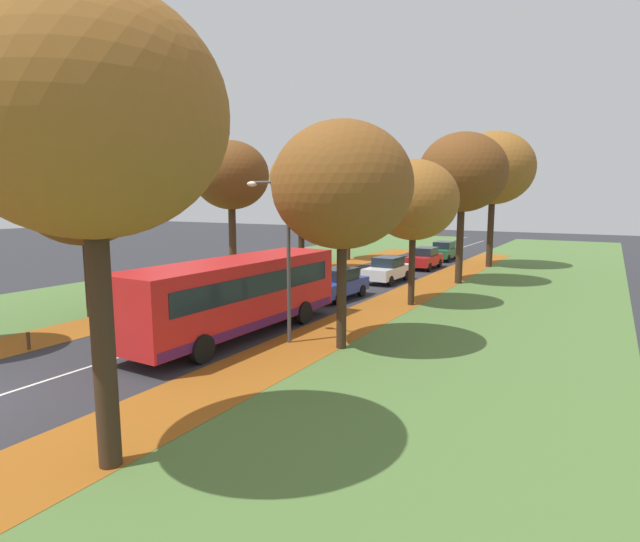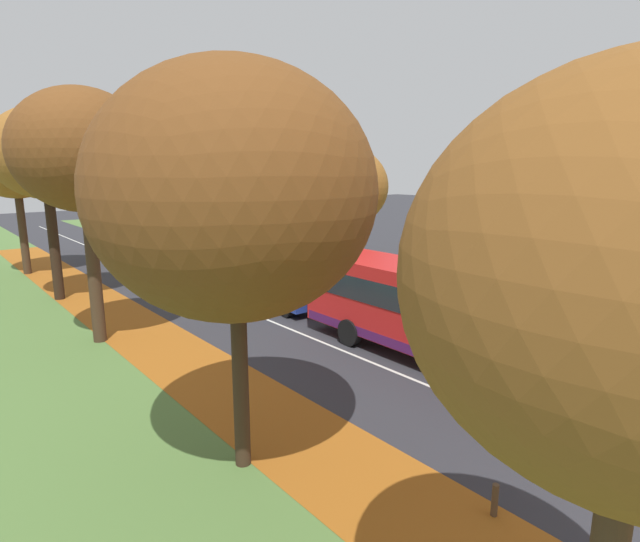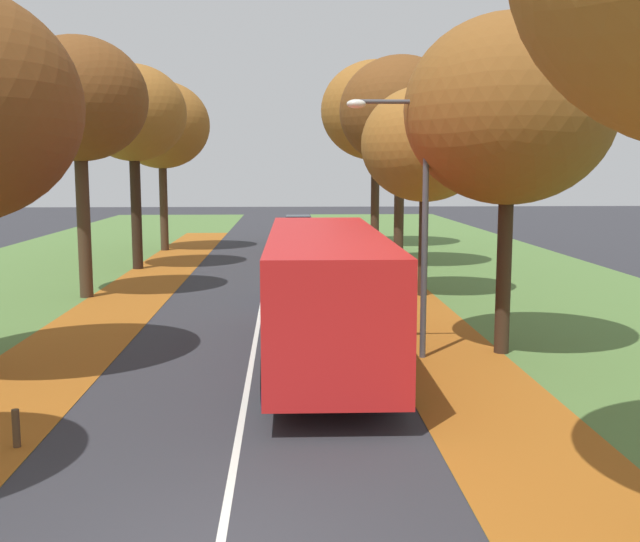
{
  "view_description": "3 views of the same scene",
  "coord_description": "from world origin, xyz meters",
  "px_view_note": "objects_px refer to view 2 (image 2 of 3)",
  "views": [
    {
      "loc": [
        14.05,
        -5.81,
        5.29
      ],
      "look_at": [
        2.24,
        14.41,
        1.91
      ],
      "focal_mm": 28.0,
      "sensor_mm": 36.0,
      "label": 1
    },
    {
      "loc": [
        -10.97,
        -0.31,
        6.15
      ],
      "look_at": [
        0.77,
        13.77,
        2.35
      ],
      "focal_mm": 28.0,
      "sensor_mm": 36.0,
      "label": 2
    },
    {
      "loc": [
        0.79,
        -7.88,
        4.41
      ],
      "look_at": [
        1.79,
        13.64,
        1.46
      ],
      "focal_mm": 42.0,
      "sensor_mm": 36.0,
      "label": 3
    }
  ],
  "objects_px": {
    "car_blue_lead": "(284,290)",
    "car_white_following": "(218,268)",
    "tree_right_far": "(260,155)",
    "car_green_fourth_in_line": "(128,241)",
    "tree_left_near": "(234,193)",
    "bollard_third": "(495,500)",
    "tree_left_mid": "(83,152)",
    "bus": "(439,311)",
    "tree_left_far": "(44,154)",
    "tree_right_distant": "(192,147)",
    "tree_left_distant": "(14,158)",
    "tree_right_mid": "(343,187)",
    "tree_right_near": "(505,179)",
    "car_red_third_in_line": "(165,251)",
    "streetlamp_right": "(474,241)"
  },
  "relations": [
    {
      "from": "tree_left_distant",
      "to": "streetlamp_right",
      "type": "xyz_separation_m",
      "value": [
        9.45,
        -23.85,
        -2.96
      ]
    },
    {
      "from": "tree_left_far",
      "to": "tree_right_far",
      "type": "bearing_deg",
      "value": 0.91
    },
    {
      "from": "tree_right_distant",
      "to": "bollard_third",
      "type": "bearing_deg",
      "value": -106.96
    },
    {
      "from": "tree_right_far",
      "to": "car_blue_lead",
      "type": "height_order",
      "value": "tree_right_far"
    },
    {
      "from": "tree_right_far",
      "to": "car_blue_lead",
      "type": "distance_m",
      "value": 11.09
    },
    {
      "from": "tree_right_far",
      "to": "car_green_fourth_in_line",
      "type": "bearing_deg",
      "value": 110.82
    },
    {
      "from": "tree_left_mid",
      "to": "tree_right_distant",
      "type": "relative_size",
      "value": 0.84
    },
    {
      "from": "bollard_third",
      "to": "streetlamp_right",
      "type": "relative_size",
      "value": 0.1
    },
    {
      "from": "bus",
      "to": "streetlamp_right",
      "type": "bearing_deg",
      "value": 4.9
    },
    {
      "from": "tree_right_far",
      "to": "tree_right_distant",
      "type": "bearing_deg",
      "value": 89.99
    },
    {
      "from": "tree_left_near",
      "to": "car_white_following",
      "type": "height_order",
      "value": "tree_left_near"
    },
    {
      "from": "tree_right_near",
      "to": "tree_right_far",
      "type": "xyz_separation_m",
      "value": [
        -0.08,
        16.05,
        1.15
      ]
    },
    {
      "from": "tree_left_mid",
      "to": "streetlamp_right",
      "type": "height_order",
      "value": "tree_left_mid"
    },
    {
      "from": "tree_left_far",
      "to": "tree_right_distant",
      "type": "relative_size",
      "value": 0.85
    },
    {
      "from": "tree_right_distant",
      "to": "car_white_following",
      "type": "relative_size",
      "value": 2.47
    },
    {
      "from": "car_blue_lead",
      "to": "tree_left_distant",
      "type": "bearing_deg",
      "value": 115.32
    },
    {
      "from": "car_blue_lead",
      "to": "car_green_fourth_in_line",
      "type": "xyz_separation_m",
      "value": [
        -0.09,
        19.68,
        0.0
      ]
    },
    {
      "from": "tree_right_near",
      "to": "car_red_third_in_line",
      "type": "height_order",
      "value": "tree_right_near"
    },
    {
      "from": "tree_left_distant",
      "to": "car_white_following",
      "type": "xyz_separation_m",
      "value": [
        7.6,
        -9.27,
        -5.89
      ]
    },
    {
      "from": "tree_left_mid",
      "to": "bus",
      "type": "xyz_separation_m",
      "value": [
        7.79,
        -9.01,
        -4.98
      ]
    },
    {
      "from": "tree_left_near",
      "to": "bollard_third",
      "type": "xyz_separation_m",
      "value": [
        2.62,
        -4.3,
        -5.37
      ]
    },
    {
      "from": "car_green_fourth_in_line",
      "to": "tree_left_mid",
      "type": "bearing_deg",
      "value": -111.87
    },
    {
      "from": "tree_left_far",
      "to": "car_white_following",
      "type": "relative_size",
      "value": 2.1
    },
    {
      "from": "tree_right_mid",
      "to": "bollard_third",
      "type": "distance_m",
      "value": 17.43
    },
    {
      "from": "tree_left_distant",
      "to": "bus",
      "type": "xyz_separation_m",
      "value": [
        7.47,
        -24.02,
        -5.0
      ]
    },
    {
      "from": "car_blue_lead",
      "to": "car_white_following",
      "type": "height_order",
      "value": "same"
    },
    {
      "from": "tree_right_far",
      "to": "tree_left_near",
      "type": "bearing_deg",
      "value": -124.47
    },
    {
      "from": "car_white_following",
      "to": "car_red_third_in_line",
      "type": "height_order",
      "value": "same"
    },
    {
      "from": "tree_left_near",
      "to": "tree_right_mid",
      "type": "distance_m",
      "value": 15.23
    },
    {
      "from": "bollard_third",
      "to": "car_white_following",
      "type": "bearing_deg",
      "value": 75.07
    },
    {
      "from": "tree_left_far",
      "to": "car_green_fourth_in_line",
      "type": "xyz_separation_m",
      "value": [
        7.3,
        11.63,
        -5.95
      ]
    },
    {
      "from": "tree_left_distant",
      "to": "bollard_third",
      "type": "bearing_deg",
      "value": -85.55
    },
    {
      "from": "tree_left_near",
      "to": "car_white_following",
      "type": "distance_m",
      "value": 18.22
    },
    {
      "from": "tree_left_near",
      "to": "car_red_third_in_line",
      "type": "relative_size",
      "value": 1.93
    },
    {
      "from": "tree_right_mid",
      "to": "car_green_fourth_in_line",
      "type": "relative_size",
      "value": 1.71
    },
    {
      "from": "tree_left_mid",
      "to": "car_green_fourth_in_line",
      "type": "bearing_deg",
      "value": 68.13
    },
    {
      "from": "tree_left_near",
      "to": "tree_left_mid",
      "type": "distance_m",
      "value": 9.98
    },
    {
      "from": "tree_right_mid",
      "to": "bus",
      "type": "relative_size",
      "value": 0.69
    },
    {
      "from": "tree_right_far",
      "to": "streetlamp_right",
      "type": "xyz_separation_m",
      "value": [
        -2.23,
        -16.42,
        -3.16
      ]
    },
    {
      "from": "tree_right_near",
      "to": "streetlamp_right",
      "type": "bearing_deg",
      "value": -170.87
    },
    {
      "from": "tree_left_far",
      "to": "bus",
      "type": "bearing_deg",
      "value": -65.56
    },
    {
      "from": "tree_left_mid",
      "to": "tree_right_far",
      "type": "bearing_deg",
      "value": 32.28
    },
    {
      "from": "tree_left_near",
      "to": "car_green_fourth_in_line",
      "type": "distance_m",
      "value": 30.35
    },
    {
      "from": "tree_left_distant",
      "to": "car_white_following",
      "type": "distance_m",
      "value": 13.35
    },
    {
      "from": "bollard_third",
      "to": "bus",
      "type": "bearing_deg",
      "value": 45.11
    },
    {
      "from": "tree_right_distant",
      "to": "bus",
      "type": "height_order",
      "value": "tree_right_distant"
    },
    {
      "from": "tree_left_mid",
      "to": "car_red_third_in_line",
      "type": "relative_size",
      "value": 2.09
    },
    {
      "from": "tree_left_mid",
      "to": "tree_right_far",
      "type": "distance_m",
      "value": 14.19
    },
    {
      "from": "tree_left_far",
      "to": "car_white_following",
      "type": "bearing_deg",
      "value": -12.33
    },
    {
      "from": "tree_right_mid",
      "to": "tree_right_near",
      "type": "bearing_deg",
      "value": -87.22
    }
  ]
}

